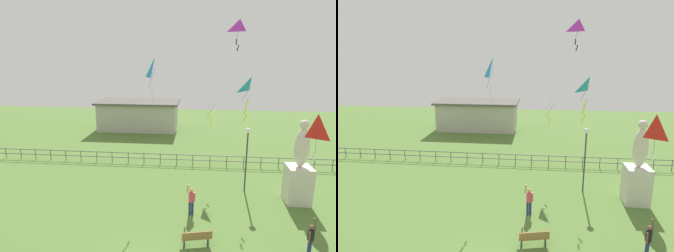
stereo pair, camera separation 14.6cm
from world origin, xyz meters
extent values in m
cube|color=beige|center=(8.47, 8.33, 1.20)|extent=(1.49, 1.49, 2.41)
ellipsoid|color=beige|center=(8.47, 8.33, 3.64)|extent=(0.90, 0.76, 2.46)
sphere|color=beige|center=(8.47, 8.33, 5.12)|extent=(0.56, 0.56, 0.56)
cylinder|color=#38383D|center=(5.40, 9.50, 2.10)|extent=(0.10, 0.10, 4.19)
sphere|color=white|center=(5.40, 9.50, 4.34)|extent=(0.36, 0.36, 0.36)
cube|color=olive|center=(2.13, 3.24, 0.45)|extent=(1.55, 0.73, 0.06)
cube|color=olive|center=(2.17, 3.07, 0.67)|extent=(1.47, 0.40, 0.36)
cube|color=#333338|center=(1.55, 3.11, 0.23)|extent=(0.08, 0.36, 0.45)
cube|color=#333338|center=(2.72, 3.38, 0.23)|extent=(0.08, 0.36, 0.45)
cylinder|color=navy|center=(1.72, 6.06, 0.42)|extent=(0.14, 0.14, 0.84)
cylinder|color=navy|center=(1.88, 6.10, 0.42)|extent=(0.14, 0.14, 0.84)
cylinder|color=#D83F59|center=(1.80, 6.08, 1.14)|extent=(0.31, 0.31, 0.59)
sphere|color=tan|center=(1.80, 6.08, 1.55)|extent=(0.23, 0.23, 0.23)
cylinder|color=tan|center=(1.59, 6.08, 1.66)|extent=(0.14, 0.21, 0.57)
cylinder|color=tan|center=(2.00, 6.13, 1.10)|extent=(0.09, 0.09, 0.56)
cylinder|color=navy|center=(7.48, 3.12, 0.40)|extent=(0.14, 0.14, 0.80)
cylinder|color=navy|center=(7.38, 3.00, 0.40)|extent=(0.14, 0.14, 0.80)
cylinder|color=black|center=(7.43, 3.06, 1.09)|extent=(0.29, 0.29, 0.57)
sphere|color=brown|center=(7.43, 3.06, 1.48)|extent=(0.22, 0.22, 0.22)
cylinder|color=brown|center=(7.59, 3.18, 1.59)|extent=(0.20, 0.18, 0.55)
cylinder|color=brown|center=(7.31, 2.90, 1.05)|extent=(0.09, 0.09, 0.54)
pyramid|color=#198CD1|center=(3.29, 11.73, 5.67)|extent=(0.71, 0.97, 0.93)
cylinder|color=#4C381E|center=(3.01, 11.78, 5.21)|extent=(0.57, 0.11, 0.93)
cube|color=yellow|center=(2.93, 11.74, 4.72)|extent=(0.10, 0.05, 0.20)
cube|color=yellow|center=(3.08, 11.82, 4.50)|extent=(0.08, 0.04, 0.20)
cube|color=yellow|center=(2.99, 11.77, 4.28)|extent=(0.10, 0.02, 0.20)
pyramid|color=#198CD1|center=(4.96, 7.04, 7.54)|extent=(1.03, 1.16, 0.87)
cylinder|color=#4C381E|center=(4.77, 7.18, 7.11)|extent=(0.42, 0.31, 0.88)
cube|color=yellow|center=(4.86, 7.23, 6.66)|extent=(0.10, 0.05, 0.20)
cube|color=yellow|center=(4.78, 7.19, 6.44)|extent=(0.09, 0.03, 0.20)
cube|color=yellow|center=(4.77, 7.19, 6.22)|extent=(0.09, 0.02, 0.20)
cube|color=yellow|center=(4.70, 7.15, 6.00)|extent=(0.09, 0.02, 0.20)
cube|color=yellow|center=(4.82, 7.21, 5.78)|extent=(0.12, 0.01, 0.21)
cube|color=yellow|center=(4.68, 7.14, 5.56)|extent=(0.11, 0.05, 0.21)
pyramid|color=#B22DB2|center=(5.09, 14.20, 11.25)|extent=(1.27, 1.10, 0.98)
cylinder|color=#4C381E|center=(4.93, 13.92, 10.76)|extent=(0.33, 0.58, 0.98)
cube|color=black|center=(4.86, 13.89, 10.24)|extent=(0.10, 0.03, 0.20)
cube|color=black|center=(4.85, 13.88, 10.02)|extent=(0.09, 0.03, 0.20)
cube|color=black|center=(5.02, 13.97, 9.80)|extent=(0.09, 0.02, 0.20)
cube|color=black|center=(4.95, 13.93, 9.58)|extent=(0.11, 0.03, 0.21)
pyramid|color=red|center=(8.17, 5.73, 5.53)|extent=(0.99, 0.83, 1.45)
cylinder|color=#4C381E|center=(8.28, 5.90, 4.81)|extent=(0.23, 0.37, 1.45)
cube|color=white|center=(8.20, 5.87, 4.14)|extent=(0.11, 0.03, 0.21)
cube|color=white|center=(8.23, 5.88, 3.92)|extent=(0.12, 0.03, 0.21)
cube|color=white|center=(8.29, 5.91, 3.70)|extent=(0.08, 0.04, 0.20)
cube|color=white|center=(8.21, 5.87, 3.48)|extent=(0.10, 0.04, 0.20)
pyramid|color=#198CD1|center=(-0.77, 9.65, 8.38)|extent=(0.82, 0.94, 1.33)
cylinder|color=#4C381E|center=(-0.99, 9.53, 7.72)|extent=(0.46, 0.25, 1.33)
cube|color=white|center=(-0.94, 9.55, 7.08)|extent=(0.09, 0.05, 0.20)
cube|color=white|center=(-1.00, 9.53, 6.86)|extent=(0.10, 0.03, 0.21)
cube|color=white|center=(-0.97, 9.54, 6.64)|extent=(0.10, 0.05, 0.20)
cube|color=white|center=(-0.93, 9.56, 6.42)|extent=(0.10, 0.03, 0.21)
cube|color=white|center=(-0.96, 9.55, 6.20)|extent=(0.09, 0.04, 0.20)
cylinder|color=#4C4742|center=(-15.20, 14.00, 0.47)|extent=(0.06, 0.06, 0.95)
cylinder|color=#4C4742|center=(-13.76, 14.00, 0.47)|extent=(0.06, 0.06, 0.95)
cylinder|color=#4C4742|center=(-12.36, 14.00, 0.47)|extent=(0.06, 0.06, 0.95)
cylinder|color=#4C4742|center=(-10.94, 14.00, 0.47)|extent=(0.06, 0.06, 0.95)
cylinder|color=#4C4742|center=(-9.53, 14.00, 0.47)|extent=(0.06, 0.06, 0.95)
cylinder|color=#4C4742|center=(-8.14, 14.00, 0.47)|extent=(0.06, 0.06, 0.95)
cylinder|color=#4C4742|center=(-6.68, 14.00, 0.47)|extent=(0.06, 0.06, 0.95)
cylinder|color=#4C4742|center=(-5.31, 14.00, 0.47)|extent=(0.06, 0.06, 0.95)
cylinder|color=#4C4742|center=(-3.86, 14.00, 0.47)|extent=(0.06, 0.06, 0.95)
cylinder|color=#4C4742|center=(-2.47, 14.00, 0.47)|extent=(0.06, 0.06, 0.95)
cylinder|color=#4C4742|center=(-1.05, 14.00, 0.47)|extent=(0.06, 0.06, 0.95)
cylinder|color=#4C4742|center=(0.37, 14.00, 0.47)|extent=(0.06, 0.06, 0.95)
cylinder|color=#4C4742|center=(1.74, 14.00, 0.47)|extent=(0.06, 0.06, 0.95)
cylinder|color=#4C4742|center=(3.19, 14.00, 0.47)|extent=(0.06, 0.06, 0.95)
cylinder|color=#4C4742|center=(4.59, 14.00, 0.47)|extent=(0.06, 0.06, 0.95)
cylinder|color=#4C4742|center=(5.99, 14.00, 0.47)|extent=(0.06, 0.06, 0.95)
cylinder|color=#4C4742|center=(7.40, 14.00, 0.47)|extent=(0.06, 0.06, 0.95)
cylinder|color=#4C4742|center=(8.83, 14.00, 0.47)|extent=(0.06, 0.06, 0.95)
cylinder|color=#4C4742|center=(10.26, 14.00, 0.47)|extent=(0.06, 0.06, 0.95)
cylinder|color=#4C4742|center=(11.65, 14.00, 0.47)|extent=(0.06, 0.06, 0.95)
cylinder|color=#4C4742|center=(13.08, 14.00, 0.47)|extent=(0.06, 0.06, 0.95)
cube|color=#4C4742|center=(0.00, 14.00, 0.91)|extent=(36.00, 0.05, 0.05)
cube|color=#4C4742|center=(0.00, 14.00, 0.47)|extent=(36.00, 0.05, 0.05)
cube|color=#B7B2A3|center=(-5.33, 26.00, 1.67)|extent=(9.52, 4.68, 3.33)
cube|color=#59544C|center=(-5.33, 26.00, 3.45)|extent=(10.12, 5.28, 0.24)
camera|label=1|loc=(2.04, -9.47, 9.22)|focal=31.18mm
camera|label=2|loc=(2.19, -9.46, 9.22)|focal=31.18mm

